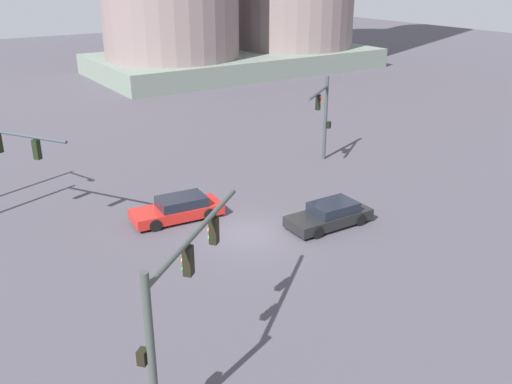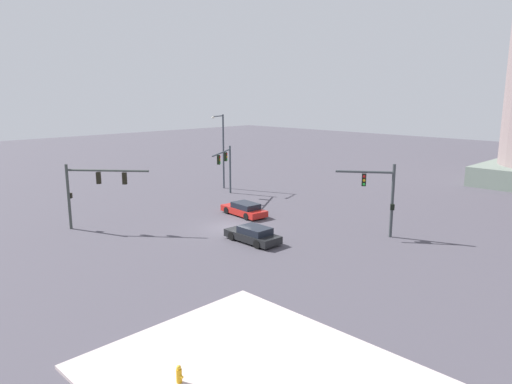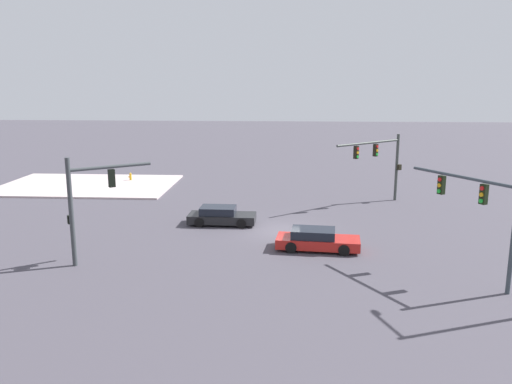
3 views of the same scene
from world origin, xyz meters
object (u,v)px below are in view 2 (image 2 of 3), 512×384
sedan_car_approaching (244,209)px  traffic_signal_near_corner (91,185)px  traffic_signal_opposite_side (382,191)px  streetlamp_curved_arm (222,146)px  traffic_signal_cross_street (225,162)px  sedan_car_waiting_far (253,235)px  fire_hydrant_on_curb (179,374)px

sedan_car_approaching → traffic_signal_near_corner: bearing=70.2°
traffic_signal_opposite_side → streetlamp_curved_arm: (-22.89, 3.89, 1.38)m
traffic_signal_near_corner → traffic_signal_cross_street: (-1.85, 16.10, 0.06)m
streetlamp_curved_arm → sedan_car_waiting_far: (16.95, -11.81, -4.39)m
traffic_signal_opposite_side → sedan_car_approaching: 12.80m
traffic_signal_near_corner → traffic_signal_opposite_side: (17.62, 14.74, -0.14)m
streetlamp_curved_arm → sedan_car_approaching: streetlamp_curved_arm is taller
fire_hydrant_on_curb → sedan_car_waiting_far: bearing=126.3°
traffic_signal_cross_street → fire_hydrant_on_curb: 34.02m
traffic_signal_opposite_side → streetlamp_curved_arm: bearing=-45.6°
traffic_signal_opposite_side → sedan_car_waiting_far: 10.34m
traffic_signal_cross_street → traffic_signal_near_corner: bearing=-25.5°
traffic_signal_opposite_side → traffic_signal_cross_street: size_ratio=1.07×
traffic_signal_cross_street → streetlamp_curved_arm: streetlamp_curved_arm is taller
streetlamp_curved_arm → sedan_car_approaching: size_ratio=1.76×
traffic_signal_opposite_side → traffic_signal_cross_street: (-19.47, 1.36, 0.20)m
streetlamp_curved_arm → sedan_car_waiting_far: streetlamp_curved_arm is taller
traffic_signal_opposite_side → traffic_signal_cross_street: 19.52m
traffic_signal_opposite_side → sedan_car_waiting_far: (-5.94, -7.92, -3.01)m
streetlamp_curved_arm → sedan_car_approaching: bearing=37.2°
traffic_signal_opposite_side → sedan_car_waiting_far: size_ratio=1.26×
traffic_signal_near_corner → sedan_car_waiting_far: traffic_signal_near_corner is taller
traffic_signal_cross_street → streetlamp_curved_arm: bearing=-158.6°
traffic_signal_near_corner → fire_hydrant_on_curb: traffic_signal_near_corner is taller
traffic_signal_opposite_side → fire_hydrant_on_curb: (4.67, -22.38, -3.10)m
traffic_signal_cross_street → sedan_car_approaching: bearing=27.7°
traffic_signal_near_corner → fire_hydrant_on_curb: bearing=-58.8°
streetlamp_curved_arm → fire_hydrant_on_curb: streetlamp_curved_arm is taller
sedan_car_waiting_far → traffic_signal_cross_street: bearing=-33.3°
traffic_signal_near_corner → streetlamp_curved_arm: streetlamp_curved_arm is taller
traffic_signal_near_corner → traffic_signal_opposite_side: bearing=0.1°
traffic_signal_near_corner → traffic_signal_opposite_side: 22.97m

